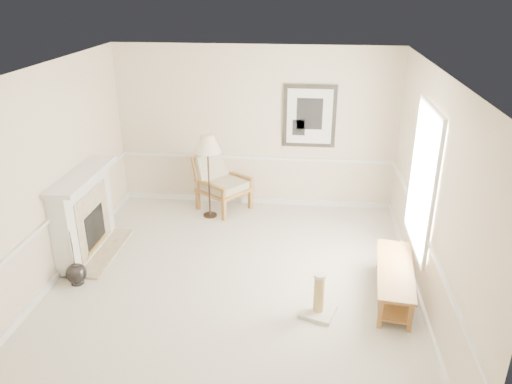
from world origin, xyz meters
TOP-DOWN VIEW (x-y plane):
  - ground at (0.00, 0.00)m, footprint 5.50×5.50m
  - room at (0.14, 0.08)m, footprint 5.04×5.54m
  - fireplace at (-2.34, 0.60)m, footprint 0.64×1.64m
  - floor_vase at (-2.15, -0.25)m, footprint 0.28×0.28m
  - armchair at (-0.63, 2.47)m, footprint 1.12×1.10m
  - floor_lamp at (-0.74, 2.08)m, footprint 0.56×0.56m
  - bench at (2.15, -0.09)m, footprint 0.62×1.57m
  - scratching_post at (1.17, -0.57)m, footprint 0.51×0.51m

SIDE VIEW (x-z plane):
  - ground at x=0.00m, z-range 0.00..0.00m
  - floor_vase at x=-2.15m, z-range -0.26..0.56m
  - scratching_post at x=1.17m, z-range -0.11..0.47m
  - bench at x=2.15m, z-range 0.07..0.51m
  - armchair at x=-0.63m, z-range 0.04..1.06m
  - fireplace at x=-2.34m, z-range -0.01..1.30m
  - floor_lamp at x=-0.74m, z-range 0.56..2.05m
  - room at x=0.14m, z-range 0.41..3.33m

